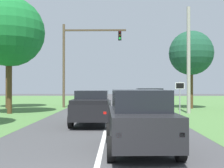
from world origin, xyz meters
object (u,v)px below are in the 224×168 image
crossing_suv_far (148,97)px  utility_pole_right (189,60)px  red_suv_near (140,119)px  pickup_truck_lead (92,107)px  oak_tree_right (191,53)px  keep_moving_sign (180,94)px  traffic_light (79,54)px  extra_tree_2 (8,29)px  extra_tree_1 (10,32)px

crossing_suv_far → utility_pole_right: 9.15m
red_suv_near → crossing_suv_far: size_ratio=1.01×
pickup_truck_lead → oak_tree_right: 14.70m
crossing_suv_far → oak_tree_right: bearing=-43.5°
keep_moving_sign → crossing_suv_far: size_ratio=0.55×
traffic_light → crossing_suv_far: (7.03, 2.22, -4.32)m
traffic_light → extra_tree_2: 7.05m
extra_tree_2 → traffic_light: bearing=10.8°
red_suv_near → keep_moving_sign: keep_moving_sign is taller
red_suv_near → extra_tree_2: (-11.01, 17.66, 6.47)m
extra_tree_2 → utility_pole_right: bearing=-17.0°
crossing_suv_far → utility_pole_right: (2.21, -8.30, 3.14)m
red_suv_near → keep_moving_sign: (3.48, 9.84, 0.55)m
traffic_light → extra_tree_2: (-6.57, -1.26, 2.21)m
keep_moving_sign → red_suv_near: bearing=-109.5°
traffic_light → keep_moving_sign: (7.92, -9.08, -3.71)m
pickup_truck_lead → crossing_suv_far: crossing_suv_far is taller
pickup_truck_lead → extra_tree_2: 15.86m
crossing_suv_far → traffic_light: bearing=-162.5°
red_suv_near → crossing_suv_far: (2.60, 21.14, -0.06)m
pickup_truck_lead → oak_tree_right: (8.32, 11.36, 4.23)m
oak_tree_right → crossing_suv_far: oak_tree_right is taller
traffic_light → keep_moving_sign: traffic_light is taller
keep_moving_sign → extra_tree_1: bearing=168.3°
keep_moving_sign → extra_tree_1: (-12.35, 2.55, 4.63)m
crossing_suv_far → extra_tree_1: 15.35m
red_suv_near → extra_tree_2: extra_tree_2 is taller
traffic_light → extra_tree_1: bearing=-124.2°
traffic_light → crossing_suv_far: 8.55m
utility_pole_right → traffic_light: bearing=146.7°
oak_tree_right → extra_tree_1: size_ratio=0.82×
traffic_light → extra_tree_1: extra_tree_1 is taller
keep_moving_sign → utility_pole_right: size_ratio=0.30×
pickup_truck_lead → utility_pole_right: bearing=43.5°
oak_tree_right → utility_pole_right: size_ratio=0.89×
pickup_truck_lead → utility_pole_right: utility_pole_right is taller
crossing_suv_far → red_suv_near: bearing=-97.0°
keep_moving_sign → crossing_suv_far: 11.35m
crossing_suv_far → pickup_truck_lead: bearing=-107.5°
keep_moving_sign → crossing_suv_far: keep_moving_sign is taller
oak_tree_right → utility_pole_right: utility_pole_right is taller
keep_moving_sign → extra_tree_2: size_ratio=0.25×
keep_moving_sign → utility_pole_right: utility_pole_right is taller
pickup_truck_lead → keep_moving_sign: keep_moving_sign is taller
oak_tree_right → extra_tree_1: (-15.12, -5.28, 1.03)m
red_suv_near → pickup_truck_lead: bearing=108.1°
keep_moving_sign → traffic_light: bearing=131.1°
red_suv_near → extra_tree_1: size_ratio=0.51×
keep_moving_sign → pickup_truck_lead: bearing=-147.5°
utility_pole_right → extra_tree_2: extra_tree_2 is taller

